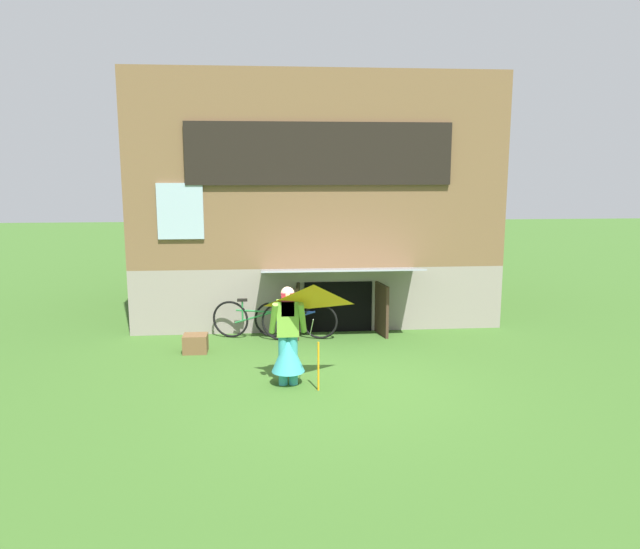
% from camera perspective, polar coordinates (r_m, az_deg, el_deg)
% --- Properties ---
extents(ground_plane, '(60.00, 60.00, 0.00)m').
position_cam_1_polar(ground_plane, '(9.75, 1.46, -10.09)').
color(ground_plane, '#386023').
extents(log_house, '(7.72, 6.34, 5.28)m').
position_cam_1_polar(log_house, '(14.76, -0.89, 7.24)').
color(log_house, gray).
rests_on(log_house, ground_plane).
extents(person, '(0.61, 0.52, 1.56)m').
position_cam_1_polar(person, '(9.44, -3.04, -6.58)').
color(person, teal).
rests_on(person, ground_plane).
extents(kite, '(1.03, 1.18, 1.53)m').
position_cam_1_polar(kite, '(8.70, -0.59, -3.96)').
color(kite, orange).
rests_on(kite, ground_plane).
extents(bicycle_blue, '(1.66, 0.43, 0.77)m').
position_cam_1_polar(bicycle_blue, '(12.07, -2.33, -4.29)').
color(bicycle_blue, black).
rests_on(bicycle_blue, ground_plane).
extents(bicycle_green, '(1.71, 0.56, 0.80)m').
position_cam_1_polar(bicycle_green, '(12.05, -6.18, -4.28)').
color(bicycle_green, black).
rests_on(bicycle_green, ground_plane).
extents(wooden_crate, '(0.44, 0.37, 0.34)m').
position_cam_1_polar(wooden_crate, '(11.41, -11.68, -6.40)').
color(wooden_crate, brown).
rests_on(wooden_crate, ground_plane).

